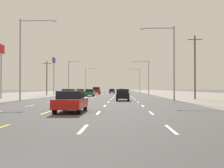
# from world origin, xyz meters

# --- Properties ---
(ground_plane) EXTENTS (572.00, 572.00, 0.00)m
(ground_plane) POSITION_xyz_m (0.00, 66.00, 0.00)
(ground_plane) COLOR #4C4C4F
(lot_apron_left) EXTENTS (28.00, 440.00, 0.01)m
(lot_apron_left) POSITION_xyz_m (-24.75, 66.00, 0.00)
(lot_apron_left) COLOR gray
(lot_apron_left) RESTS_ON ground
(lot_apron_right) EXTENTS (28.00, 440.00, 0.01)m
(lot_apron_right) POSITION_xyz_m (24.75, 66.00, 0.00)
(lot_apron_right) COLOR gray
(lot_apron_right) RESTS_ON ground
(lane_markings) EXTENTS (10.64, 227.60, 0.01)m
(lane_markings) POSITION_xyz_m (0.00, 104.50, 0.01)
(lane_markings) COLOR white
(lane_markings) RESTS_ON ground
(sedan_center_turn_near) EXTENTS (1.80, 4.50, 1.46)m
(sedan_center_turn_near) POSITION_xyz_m (-0.16, 14.99, 0.76)
(sedan_center_turn_near) COLOR red
(sedan_center_turn_near) RESTS_ON ground
(hatchback_inner_left_mid) EXTENTS (1.72, 3.90, 1.54)m
(hatchback_inner_left_mid) POSITION_xyz_m (-3.49, 32.62, 0.78)
(hatchback_inner_left_mid) COLOR #B28C33
(hatchback_inner_left_mid) RESTS_ON ground
(hatchback_inner_right_midfar) EXTENTS (1.72, 3.90, 1.54)m
(hatchback_inner_right_midfar) POSITION_xyz_m (3.44, 33.36, 0.78)
(hatchback_inner_right_midfar) COLOR black
(hatchback_inner_right_midfar) RESTS_ON ground
(sedan_inner_left_far) EXTENTS (1.80, 4.50, 1.46)m
(sedan_inner_left_far) POSITION_xyz_m (-3.30, 54.86, 0.76)
(sedan_inner_left_far) COLOR #235B2D
(sedan_inner_left_far) RESTS_ON ground
(sedan_far_left_farther) EXTENTS (1.80, 4.50, 1.46)m
(sedan_far_left_farther) POSITION_xyz_m (-6.98, 67.38, 0.76)
(sedan_far_left_farther) COLOR navy
(sedan_far_left_farther) RESTS_ON ground
(suv_inner_left_farthest) EXTENTS (1.98, 4.90, 1.98)m
(suv_inner_left_farthest) POSITION_xyz_m (-3.64, 75.05, 1.03)
(suv_inner_left_farthest) COLOR red
(suv_inner_left_farthest) RESTS_ON ground
(sedan_center_turn_distant_a) EXTENTS (1.80, 4.50, 1.46)m
(sedan_center_turn_distant_a) POSITION_xyz_m (0.19, 89.15, 0.76)
(sedan_center_turn_distant_a) COLOR navy
(sedan_center_turn_distant_a) RESTS_ON ground
(sedan_inner_right_distant_b) EXTENTS (1.80, 4.50, 1.46)m
(sedan_inner_right_distant_b) POSITION_xyz_m (3.41, 121.41, 0.76)
(sedan_inner_right_distant_b) COLOR #235B2D
(sedan_inner_right_distant_b) RESTS_ON ground
(pole_sign_left_row_1) EXTENTS (0.24, 2.09, 8.67)m
(pole_sign_left_row_1) POSITION_xyz_m (-15.96, 40.60, 6.53)
(pole_sign_left_row_1) COLOR gray
(pole_sign_left_row_1) RESTS_ON ground
(pole_sign_left_row_2) EXTENTS (0.24, 2.37, 9.63)m
(pole_sign_left_row_2) POSITION_xyz_m (-14.29, 69.28, 7.30)
(pole_sign_left_row_2) COLOR gray
(pole_sign_left_row_2) RESTS_ON ground
(streetlight_left_row_0) EXTENTS (4.96, 0.26, 10.86)m
(streetlight_left_row_0) POSITION_xyz_m (-9.65, 32.98, 6.32)
(streetlight_left_row_0) COLOR gray
(streetlight_left_row_0) RESTS_ON ground
(streetlight_right_row_0) EXTENTS (4.56, 0.26, 9.75)m
(streetlight_right_row_0) POSITION_xyz_m (9.67, 32.98, 5.70)
(streetlight_right_row_0) COLOR gray
(streetlight_right_row_0) RESTS_ON ground
(streetlight_left_row_1) EXTENTS (3.49, 0.26, 8.69)m
(streetlight_left_row_1) POSITION_xyz_m (-9.80, 67.91, 5.02)
(streetlight_left_row_1) COLOR gray
(streetlight_left_row_1) RESTS_ON ground
(streetlight_right_row_1) EXTENTS (4.85, 0.26, 8.65)m
(streetlight_right_row_1) POSITION_xyz_m (9.57, 67.91, 5.15)
(streetlight_right_row_1) COLOR gray
(streetlight_right_row_1) RESTS_ON ground
(streetlight_left_row_2) EXTENTS (4.22, 0.26, 9.35)m
(streetlight_left_row_2) POSITION_xyz_m (-9.71, 102.83, 5.45)
(streetlight_left_row_2) COLOR gray
(streetlight_left_row_2) RESTS_ON ground
(streetlight_right_row_2) EXTENTS (4.09, 0.26, 9.04)m
(streetlight_right_row_2) POSITION_xyz_m (9.72, 102.83, 5.27)
(streetlight_right_row_2) COLOR gray
(streetlight_right_row_2) RESTS_ON ground
(utility_pole_right_row_0) EXTENTS (2.20, 0.26, 9.74)m
(utility_pole_right_row_0) POSITION_xyz_m (14.57, 39.77, 5.06)
(utility_pole_right_row_0) COLOR brown
(utility_pole_right_row_0) RESTS_ON ground
(utility_pole_left_row_1) EXTENTS (2.20, 0.26, 8.32)m
(utility_pole_left_row_1) POSITION_xyz_m (-15.09, 65.30, 4.35)
(utility_pole_left_row_1) COLOR brown
(utility_pole_left_row_1) RESTS_ON ground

